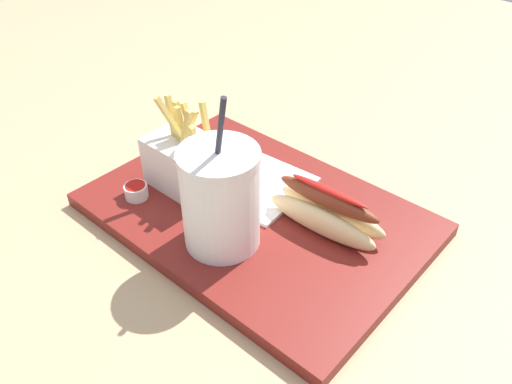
{
  "coord_description": "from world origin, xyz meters",
  "views": [
    {
      "loc": [
        0.37,
        -0.42,
        0.49
      ],
      "look_at": [
        0.0,
        0.0,
        0.05
      ],
      "focal_mm": 36.69,
      "sensor_mm": 36.0,
      "label": 1
    }
  ],
  "objects": [
    {
      "name": "napkin_stack",
      "position": [
        -0.03,
        0.04,
        0.02
      ],
      "size": [
        0.14,
        0.14,
        0.01
      ],
      "primitive_type": "cube",
      "rotation": [
        0.0,
        0.0,
        0.07
      ],
      "color": "white",
      "rests_on": "food_tray"
    },
    {
      "name": "hot_dog_1",
      "position": [
        0.09,
        0.03,
        0.05
      ],
      "size": [
        0.16,
        0.06,
        0.07
      ],
      "color": "#E5C689",
      "rests_on": "food_tray"
    },
    {
      "name": "food_tray",
      "position": [
        0.0,
        0.0,
        0.01
      ],
      "size": [
        0.46,
        0.32,
        0.02
      ],
      "primitive_type": "cube",
      "color": "maroon",
      "rests_on": "ground_plane"
    },
    {
      "name": "ketchup_cup_1",
      "position": [
        -0.16,
        0.06,
        0.03
      ],
      "size": [
        0.04,
        0.04,
        0.02
      ],
      "color": "white",
      "rests_on": "food_tray"
    },
    {
      "name": "ground_plane",
      "position": [
        0.0,
        0.0,
        -0.01
      ],
      "size": [
        2.4,
        2.4,
        0.02
      ],
      "primitive_type": "cube",
      "color": "tan"
    },
    {
      "name": "ketchup_cup_2",
      "position": [
        -0.15,
        -0.09,
        0.03
      ],
      "size": [
        0.03,
        0.03,
        0.02
      ],
      "color": "white",
      "rests_on": "food_tray"
    },
    {
      "name": "soda_cup",
      "position": [
        0.01,
        -0.08,
        0.09
      ],
      "size": [
        0.1,
        0.1,
        0.21
      ],
      "color": "white",
      "rests_on": "food_tray"
    },
    {
      "name": "fries_basket",
      "position": [
        -0.11,
        -0.02,
        0.06
      ],
      "size": [
        0.11,
        0.08,
        0.15
      ],
      "color": "white",
      "rests_on": "food_tray"
    }
  ]
}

